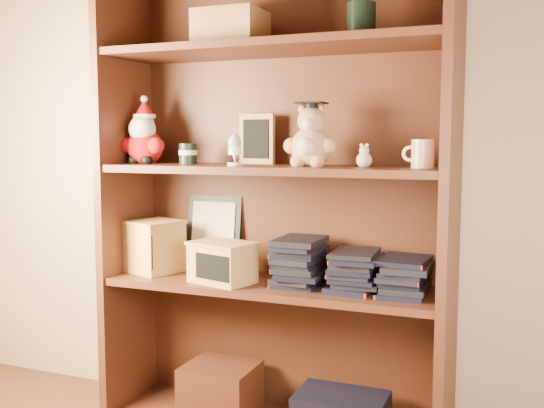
{
  "coord_description": "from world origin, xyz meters",
  "views": [
    {
      "loc": [
        0.88,
        -0.68,
        1.04
      ],
      "look_at": [
        0.08,
        1.3,
        0.82
      ],
      "focal_mm": 42.0,
      "sensor_mm": 36.0,
      "label": 1
    }
  ],
  "objects": [
    {
      "name": "santa_plush",
      "position": [
        -0.42,
        1.3,
        1.04
      ],
      "size": [
        0.18,
        0.13,
        0.25
      ],
      "color": "#A50F0F",
      "rests_on": "shelf_upper"
    },
    {
      "name": "pencils_box",
      "position": [
        -0.08,
        1.24,
        0.62
      ],
      "size": [
        0.25,
        0.21,
        0.14
      ],
      "color": "tan",
      "rests_on": "shelf_lower"
    },
    {
      "name": "chalkboard_plaque",
      "position": [
        -0.03,
        1.42,
        1.04
      ],
      "size": [
        0.14,
        0.08,
        0.18
      ],
      "color": "#9E7547",
      "rests_on": "shelf_upper"
    },
    {
      "name": "grad_teddy_bear",
      "position": [
        0.22,
        1.3,
        1.03
      ],
      "size": [
        0.18,
        0.15,
        0.22
      ],
      "color": "tan",
      "rests_on": "shelf_upper"
    },
    {
      "name": "book_stack_right",
      "position": [
        0.53,
        1.3,
        0.61
      ],
      "size": [
        0.14,
        0.2,
        0.11
      ],
      "color": "black",
      "rests_on": "shelf_lower"
    },
    {
      "name": "teachers_tin",
      "position": [
        -0.24,
        1.3,
        0.99
      ],
      "size": [
        0.07,
        0.07,
        0.07
      ],
      "color": "black",
      "rests_on": "shelf_upper"
    },
    {
      "name": "shelf_lower",
      "position": [
        0.08,
        1.3,
        0.54
      ],
      "size": [
        1.14,
        0.33,
        0.02
      ],
      "color": "#4E2616",
      "rests_on": "ground"
    },
    {
      "name": "bookcase",
      "position": [
        0.07,
        1.36,
        0.78
      ],
      "size": [
        1.2,
        0.35,
        1.6
      ],
      "color": "#4E2616",
      "rests_on": "ground"
    },
    {
      "name": "teacher_mug",
      "position": [
        0.57,
        1.31,
        0.99
      ],
      "size": [
        0.1,
        0.07,
        0.09
      ],
      "color": "silver",
      "rests_on": "shelf_upper"
    },
    {
      "name": "egg_cup",
      "position": [
        -0.03,
        1.23,
        1.01
      ],
      "size": [
        0.05,
        0.05,
        0.11
      ],
      "color": "white",
      "rests_on": "shelf_upper"
    },
    {
      "name": "book_stack_mid",
      "position": [
        0.37,
        1.3,
        0.61
      ],
      "size": [
        0.14,
        0.2,
        0.13
      ],
      "color": "black",
      "rests_on": "shelf_lower"
    },
    {
      "name": "pink_figurine",
      "position": [
        0.39,
        1.3,
        0.98
      ],
      "size": [
        0.05,
        0.05,
        0.08
      ],
      "color": "beige",
      "rests_on": "shelf_upper"
    },
    {
      "name": "certificate_frame",
      "position": [
        -0.22,
        1.44,
        0.69
      ],
      "size": [
        0.22,
        0.06,
        0.28
      ],
      "color": "black",
      "rests_on": "shelf_lower"
    },
    {
      "name": "book_stack_left",
      "position": [
        0.18,
        1.3,
        0.63
      ],
      "size": [
        0.14,
        0.2,
        0.16
      ],
      "color": "black",
      "rests_on": "shelf_lower"
    },
    {
      "name": "treats_box",
      "position": [
        -0.39,
        1.3,
        0.65
      ],
      "size": [
        0.22,
        0.22,
        0.19
      ],
      "color": "tan",
      "rests_on": "shelf_lower"
    },
    {
      "name": "shelf_upper",
      "position": [
        0.08,
        1.3,
        0.94
      ],
      "size": [
        1.14,
        0.33,
        0.02
      ],
      "color": "#4E2616",
      "rests_on": "ground"
    }
  ]
}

